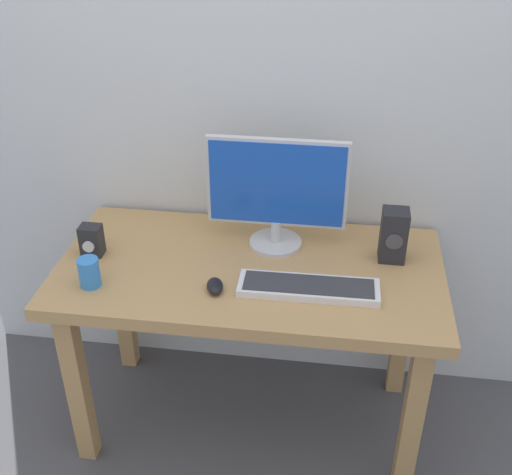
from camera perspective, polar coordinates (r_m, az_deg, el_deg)
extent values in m
plane|color=#4C4C51|center=(2.75, -0.48, -15.86)|extent=(6.00, 6.00, 0.00)
cube|color=silver|center=(2.31, 0.81, 18.41)|extent=(2.54, 0.04, 3.00)
cube|color=tan|center=(2.26, -0.56, -3.08)|extent=(1.37, 0.70, 0.05)
cube|color=tan|center=(2.46, -15.75, -12.70)|extent=(0.07, 0.07, 0.71)
cube|color=tan|center=(2.32, 13.85, -15.65)|extent=(0.07, 0.07, 0.71)
cube|color=tan|center=(2.82, -11.88, -5.46)|extent=(0.07, 0.07, 0.71)
cube|color=tan|center=(2.70, 13.07, -7.52)|extent=(0.07, 0.07, 0.71)
cylinder|color=silver|center=(2.37, 1.77, -0.46)|extent=(0.19, 0.19, 0.02)
cylinder|color=silver|center=(2.34, 1.79, 0.54)|extent=(0.04, 0.04, 0.08)
cube|color=silver|center=(2.26, 1.90, 4.94)|extent=(0.50, 0.02, 0.33)
cube|color=blue|center=(2.25, 1.86, 4.79)|extent=(0.48, 0.01, 0.31)
cube|color=silver|center=(2.12, 4.74, -4.55)|extent=(0.47, 0.14, 0.03)
cube|color=#333338|center=(2.12, 4.75, -4.22)|extent=(0.43, 0.12, 0.00)
ellipsoid|color=black|center=(2.13, -3.72, -4.38)|extent=(0.08, 0.10, 0.03)
cube|color=#232328|center=(2.29, 12.26, 0.20)|extent=(0.09, 0.09, 0.20)
cylinder|color=#3F3F44|center=(2.25, 12.32, -0.38)|extent=(0.06, 0.00, 0.06)
cube|color=#232328|center=(2.36, -14.54, -0.22)|extent=(0.08, 0.06, 0.12)
cylinder|color=silver|center=(2.34, -14.83, -0.80)|extent=(0.04, 0.01, 0.04)
cylinder|color=#337FD8|center=(2.20, -14.76, -3.06)|extent=(0.07, 0.07, 0.10)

